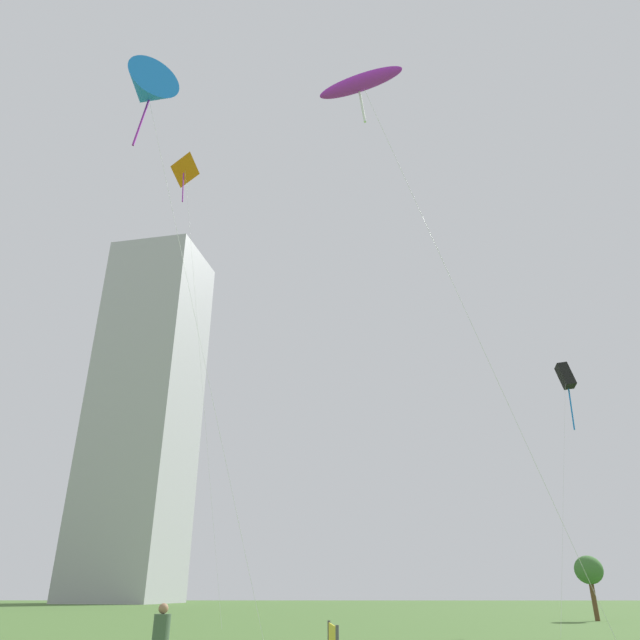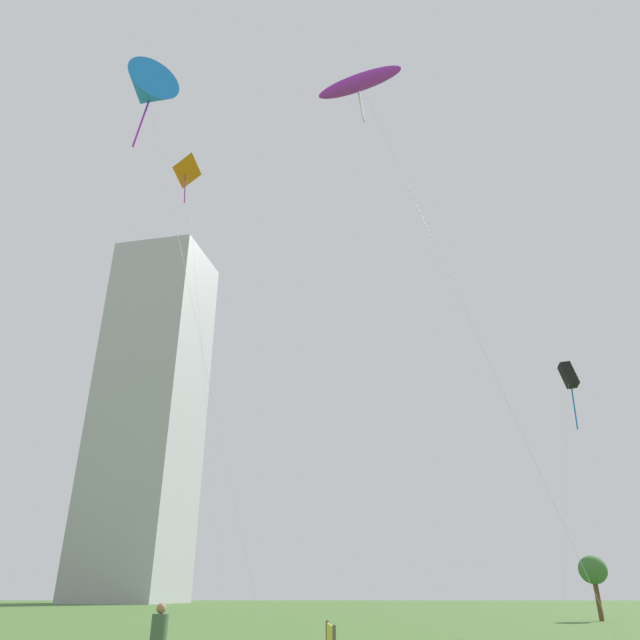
% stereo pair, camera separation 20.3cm
% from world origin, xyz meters
% --- Properties ---
extents(person_standing_1, '(0.41, 0.41, 1.83)m').
position_xyz_m(person_standing_1, '(-6.13, 5.37, 1.05)').
color(person_standing_1, '#3F593F').
rests_on(person_standing_1, ground).
extents(kite_flying_1, '(9.62, 3.58, 22.24)m').
position_xyz_m(kite_flying_1, '(-0.58, 7.29, 21.28)').
color(kite_flying_1, silver).
rests_on(kite_flying_1, ground).
extents(kite_flying_2, '(8.09, 4.99, 25.56)m').
position_xyz_m(kite_flying_2, '(-10.76, 10.27, 24.17)').
color(kite_flying_2, silver).
rests_on(kite_flying_2, ground).
extents(kite_flying_3, '(6.42, 3.18, 34.02)m').
position_xyz_m(kite_flying_3, '(-13.67, 27.63, 33.23)').
color(kite_flying_3, silver).
rests_on(kite_flying_3, ground).
extents(kite_flying_4, '(6.68, 8.80, 17.59)m').
position_xyz_m(kite_flying_4, '(15.54, 30.47, 16.43)').
color(kite_flying_4, silver).
rests_on(kite_flying_4, ground).
extents(park_tree_0, '(2.14, 2.14, 4.62)m').
position_xyz_m(park_tree_0, '(18.34, 39.38, 3.50)').
color(park_tree_0, brown).
rests_on(park_tree_0, ground).
extents(distant_highrise_0, '(20.55, 20.18, 71.75)m').
position_xyz_m(distant_highrise_0, '(-39.37, 104.87, 35.87)').
color(distant_highrise_0, '#A8A8AD').
rests_on(distant_highrise_0, ground).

